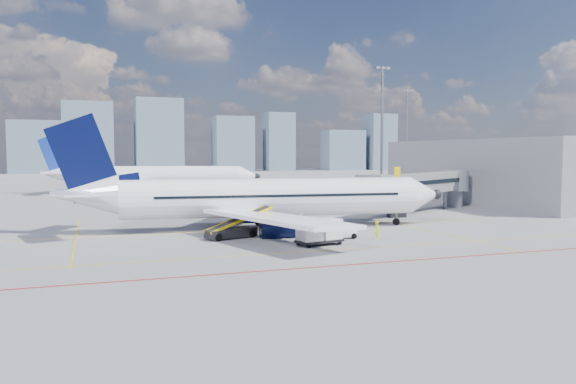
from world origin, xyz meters
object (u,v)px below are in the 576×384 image
second_aircraft (149,177)px  ramp_worker (377,230)px  belt_loader (233,230)px  cargo_dolly (319,231)px  baggage_tug (343,231)px  main_aircraft (256,198)px

second_aircraft → ramp_worker: (14.12, -66.86, -2.37)m
belt_loader → ramp_worker: (12.42, -5.03, 0.12)m
second_aircraft → belt_loader: 61.90m
belt_loader → cargo_dolly: bearing=-64.1°
second_aircraft → cargo_dolly: second_aircraft is taller
second_aircraft → baggage_tug: second_aircraft is taller
main_aircraft → baggage_tug: 10.75m
cargo_dolly → ramp_worker: 6.44m
second_aircraft → ramp_worker: 68.37m
main_aircraft → belt_loader: bearing=-120.0°
main_aircraft → second_aircraft: (-5.45, 56.75, -0.00)m
main_aircraft → belt_loader: main_aircraft is taller
baggage_tug → second_aircraft: bearing=105.3°
baggage_tug → belt_loader: bearing=165.5°
baggage_tug → belt_loader: 10.31m
second_aircraft → belt_loader: second_aircraft is taller
cargo_dolly → ramp_worker: size_ratio=2.57×
belt_loader → main_aircraft: bearing=35.4°
ramp_worker → cargo_dolly: bearing=100.9°
second_aircraft → cargo_dolly: size_ratio=9.64×
baggage_tug → ramp_worker: 3.12m
belt_loader → ramp_worker: belt_loader is taller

